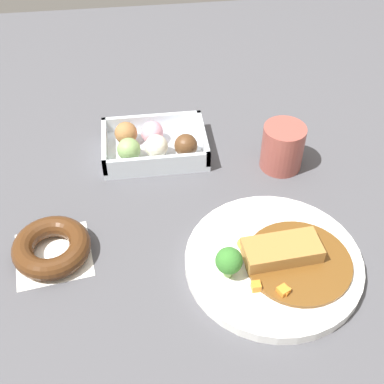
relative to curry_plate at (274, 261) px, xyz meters
name	(u,v)px	position (x,y,z in m)	size (l,w,h in m)	color
ground_plane	(191,204)	(-0.11, 0.15, -0.01)	(1.60, 1.60, 0.00)	#4C4C51
curry_plate	(274,261)	(0.00, 0.00, 0.00)	(0.27, 0.27, 0.07)	white
donut_box	(152,144)	(-0.16, 0.29, 0.01)	(0.19, 0.14, 0.06)	silver
chocolate_ring_donut	(52,248)	(-0.34, 0.07, 0.00)	(0.13, 0.13, 0.04)	white
coffee_mug	(283,147)	(0.07, 0.23, 0.03)	(0.08, 0.08, 0.09)	#9E4C42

